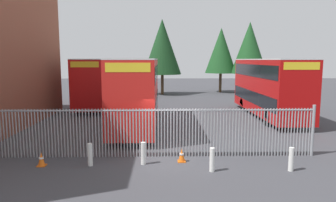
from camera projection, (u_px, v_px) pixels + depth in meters
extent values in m
plane|color=#3D3D42|center=(167.00, 121.00, 21.84)|extent=(100.00, 100.00, 0.00)
cylinder|color=gray|center=(1.00, 134.00, 13.61)|extent=(0.06, 0.06, 2.20)
cylinder|color=gray|center=(4.00, 134.00, 13.62)|extent=(0.06, 0.06, 2.20)
cylinder|color=gray|center=(7.00, 134.00, 13.62)|extent=(0.06, 0.06, 2.20)
cylinder|color=gray|center=(10.00, 134.00, 13.62)|extent=(0.06, 0.06, 2.20)
cylinder|color=gray|center=(14.00, 134.00, 13.63)|extent=(0.06, 0.06, 2.20)
cylinder|color=gray|center=(17.00, 134.00, 13.63)|extent=(0.06, 0.06, 2.20)
cylinder|color=gray|center=(20.00, 133.00, 13.63)|extent=(0.06, 0.06, 2.20)
cylinder|color=gray|center=(23.00, 133.00, 13.63)|extent=(0.06, 0.06, 2.20)
cylinder|color=gray|center=(26.00, 133.00, 13.64)|extent=(0.06, 0.06, 2.20)
cylinder|color=gray|center=(29.00, 133.00, 13.64)|extent=(0.06, 0.06, 2.20)
cylinder|color=gray|center=(33.00, 133.00, 13.64)|extent=(0.06, 0.06, 2.20)
cylinder|color=gray|center=(36.00, 133.00, 13.65)|extent=(0.06, 0.06, 2.20)
cylinder|color=gray|center=(39.00, 133.00, 13.65)|extent=(0.06, 0.06, 2.20)
cylinder|color=gray|center=(42.00, 133.00, 13.65)|extent=(0.06, 0.06, 2.20)
cylinder|color=gray|center=(45.00, 133.00, 13.65)|extent=(0.06, 0.06, 2.20)
cylinder|color=gray|center=(48.00, 133.00, 13.66)|extent=(0.06, 0.06, 2.20)
cylinder|color=gray|center=(52.00, 133.00, 13.66)|extent=(0.06, 0.06, 2.20)
cylinder|color=gray|center=(55.00, 133.00, 13.66)|extent=(0.06, 0.06, 2.20)
cylinder|color=gray|center=(58.00, 133.00, 13.67)|extent=(0.06, 0.06, 2.20)
cylinder|color=gray|center=(61.00, 133.00, 13.67)|extent=(0.06, 0.06, 2.20)
cylinder|color=gray|center=(64.00, 133.00, 13.67)|extent=(0.06, 0.06, 2.20)
cylinder|color=gray|center=(67.00, 133.00, 13.67)|extent=(0.06, 0.06, 2.20)
cylinder|color=gray|center=(71.00, 133.00, 13.68)|extent=(0.06, 0.06, 2.20)
cylinder|color=gray|center=(74.00, 133.00, 13.68)|extent=(0.06, 0.06, 2.20)
cylinder|color=gray|center=(77.00, 133.00, 13.68)|extent=(0.06, 0.06, 2.20)
cylinder|color=gray|center=(80.00, 133.00, 13.69)|extent=(0.06, 0.06, 2.20)
cylinder|color=gray|center=(83.00, 133.00, 13.69)|extent=(0.06, 0.06, 2.20)
cylinder|color=gray|center=(86.00, 133.00, 13.69)|extent=(0.06, 0.06, 2.20)
cylinder|color=gray|center=(89.00, 133.00, 13.70)|extent=(0.06, 0.06, 2.20)
cylinder|color=gray|center=(93.00, 133.00, 13.70)|extent=(0.06, 0.06, 2.20)
cylinder|color=gray|center=(96.00, 133.00, 13.70)|extent=(0.06, 0.06, 2.20)
cylinder|color=gray|center=(99.00, 133.00, 13.70)|extent=(0.06, 0.06, 2.20)
cylinder|color=gray|center=(102.00, 133.00, 13.71)|extent=(0.06, 0.06, 2.20)
cylinder|color=gray|center=(105.00, 133.00, 13.71)|extent=(0.06, 0.06, 2.20)
cylinder|color=gray|center=(108.00, 133.00, 13.71)|extent=(0.06, 0.06, 2.20)
cylinder|color=gray|center=(111.00, 133.00, 13.72)|extent=(0.06, 0.06, 2.20)
cylinder|color=gray|center=(115.00, 133.00, 13.72)|extent=(0.06, 0.06, 2.20)
cylinder|color=gray|center=(118.00, 133.00, 13.72)|extent=(0.06, 0.06, 2.20)
cylinder|color=gray|center=(121.00, 133.00, 13.72)|extent=(0.06, 0.06, 2.20)
cylinder|color=gray|center=(124.00, 133.00, 13.73)|extent=(0.06, 0.06, 2.20)
cylinder|color=gray|center=(127.00, 133.00, 13.73)|extent=(0.06, 0.06, 2.20)
cylinder|color=gray|center=(130.00, 133.00, 13.73)|extent=(0.06, 0.06, 2.20)
cylinder|color=gray|center=(133.00, 133.00, 13.74)|extent=(0.06, 0.06, 2.20)
cylinder|color=gray|center=(137.00, 133.00, 13.74)|extent=(0.06, 0.06, 2.20)
cylinder|color=gray|center=(140.00, 133.00, 13.74)|extent=(0.06, 0.06, 2.20)
cylinder|color=gray|center=(143.00, 133.00, 13.74)|extent=(0.06, 0.06, 2.20)
cylinder|color=gray|center=(146.00, 133.00, 13.75)|extent=(0.06, 0.06, 2.20)
cylinder|color=gray|center=(149.00, 133.00, 13.75)|extent=(0.06, 0.06, 2.20)
cylinder|color=gray|center=(152.00, 133.00, 13.75)|extent=(0.06, 0.06, 2.20)
cylinder|color=gray|center=(155.00, 133.00, 13.76)|extent=(0.06, 0.06, 2.20)
cylinder|color=gray|center=(158.00, 133.00, 13.76)|extent=(0.06, 0.06, 2.20)
cylinder|color=gray|center=(161.00, 133.00, 13.76)|extent=(0.06, 0.06, 2.20)
cylinder|color=gray|center=(165.00, 133.00, 13.77)|extent=(0.06, 0.06, 2.20)
cylinder|color=gray|center=(168.00, 133.00, 13.77)|extent=(0.06, 0.06, 2.20)
cylinder|color=gray|center=(171.00, 133.00, 13.77)|extent=(0.06, 0.06, 2.20)
cylinder|color=gray|center=(174.00, 133.00, 13.77)|extent=(0.06, 0.06, 2.20)
cylinder|color=gray|center=(177.00, 133.00, 13.78)|extent=(0.06, 0.06, 2.20)
cylinder|color=gray|center=(180.00, 133.00, 13.78)|extent=(0.06, 0.06, 2.20)
cylinder|color=gray|center=(183.00, 133.00, 13.78)|extent=(0.06, 0.06, 2.20)
cylinder|color=gray|center=(186.00, 133.00, 13.79)|extent=(0.06, 0.06, 2.20)
cylinder|color=gray|center=(189.00, 133.00, 13.79)|extent=(0.06, 0.06, 2.20)
cylinder|color=gray|center=(193.00, 133.00, 13.79)|extent=(0.06, 0.06, 2.20)
cylinder|color=gray|center=(196.00, 133.00, 13.79)|extent=(0.06, 0.06, 2.20)
cylinder|color=gray|center=(199.00, 133.00, 13.80)|extent=(0.06, 0.06, 2.20)
cylinder|color=gray|center=(202.00, 133.00, 13.80)|extent=(0.06, 0.06, 2.20)
cylinder|color=gray|center=(205.00, 133.00, 13.80)|extent=(0.06, 0.06, 2.20)
cylinder|color=gray|center=(208.00, 133.00, 13.81)|extent=(0.06, 0.06, 2.20)
cylinder|color=gray|center=(211.00, 133.00, 13.81)|extent=(0.06, 0.06, 2.20)
cylinder|color=gray|center=(214.00, 133.00, 13.81)|extent=(0.06, 0.06, 2.20)
cylinder|color=gray|center=(217.00, 133.00, 13.82)|extent=(0.06, 0.06, 2.20)
cylinder|color=gray|center=(220.00, 132.00, 13.82)|extent=(0.06, 0.06, 2.20)
cylinder|color=gray|center=(224.00, 132.00, 13.82)|extent=(0.06, 0.06, 2.20)
cylinder|color=gray|center=(227.00, 132.00, 13.82)|extent=(0.06, 0.06, 2.20)
cylinder|color=gray|center=(230.00, 132.00, 13.83)|extent=(0.06, 0.06, 2.20)
cylinder|color=gray|center=(233.00, 132.00, 13.83)|extent=(0.06, 0.06, 2.20)
cylinder|color=gray|center=(236.00, 132.00, 13.83)|extent=(0.06, 0.06, 2.20)
cylinder|color=gray|center=(239.00, 132.00, 13.84)|extent=(0.06, 0.06, 2.20)
cylinder|color=gray|center=(242.00, 132.00, 13.84)|extent=(0.06, 0.06, 2.20)
cylinder|color=gray|center=(245.00, 132.00, 13.84)|extent=(0.06, 0.06, 2.20)
cylinder|color=gray|center=(248.00, 132.00, 13.84)|extent=(0.06, 0.06, 2.20)
cylinder|color=gray|center=(251.00, 132.00, 13.85)|extent=(0.06, 0.06, 2.20)
cylinder|color=gray|center=(254.00, 132.00, 13.85)|extent=(0.06, 0.06, 2.20)
cylinder|color=gray|center=(257.00, 132.00, 13.85)|extent=(0.06, 0.06, 2.20)
cylinder|color=gray|center=(261.00, 132.00, 13.86)|extent=(0.06, 0.06, 2.20)
cylinder|color=gray|center=(264.00, 132.00, 13.86)|extent=(0.06, 0.06, 2.20)
cylinder|color=gray|center=(267.00, 132.00, 13.86)|extent=(0.06, 0.06, 2.20)
cylinder|color=gray|center=(270.00, 132.00, 13.86)|extent=(0.06, 0.06, 2.20)
cylinder|color=gray|center=(273.00, 132.00, 13.87)|extent=(0.06, 0.06, 2.20)
cylinder|color=gray|center=(276.00, 132.00, 13.87)|extent=(0.06, 0.06, 2.20)
cylinder|color=gray|center=(279.00, 132.00, 13.87)|extent=(0.06, 0.06, 2.20)
cylinder|color=gray|center=(282.00, 132.00, 13.88)|extent=(0.06, 0.06, 2.20)
cylinder|color=gray|center=(285.00, 132.00, 13.88)|extent=(0.06, 0.06, 2.20)
cylinder|color=gray|center=(288.00, 132.00, 13.88)|extent=(0.06, 0.06, 2.20)
cylinder|color=gray|center=(291.00, 132.00, 13.89)|extent=(0.06, 0.06, 2.20)
cylinder|color=gray|center=(294.00, 132.00, 13.89)|extent=(0.06, 0.06, 2.20)
cylinder|color=gray|center=(297.00, 132.00, 13.89)|extent=(0.06, 0.06, 2.20)
cylinder|color=gray|center=(300.00, 132.00, 13.89)|extent=(0.06, 0.06, 2.20)
cylinder|color=gray|center=(303.00, 132.00, 13.90)|extent=(0.06, 0.06, 2.20)
cylinder|color=gray|center=(307.00, 132.00, 13.90)|extent=(0.06, 0.06, 2.20)
cylinder|color=gray|center=(310.00, 132.00, 13.90)|extent=(0.06, 0.06, 2.20)
cylinder|color=gray|center=(313.00, 132.00, 13.91)|extent=(0.06, 0.06, 2.20)
cylinder|color=gray|center=(150.00, 110.00, 13.62)|extent=(14.73, 0.07, 0.07)
cylinder|color=gray|center=(313.00, 130.00, 13.90)|extent=(0.14, 0.14, 2.35)
cube|color=red|center=(137.00, 91.00, 19.90)|extent=(2.50, 10.80, 4.00)
cube|color=black|center=(137.00, 103.00, 20.01)|extent=(2.54, 10.37, 0.90)
cube|color=black|center=(137.00, 72.00, 19.74)|extent=(2.54, 10.37, 0.90)
cube|color=yellow|center=(128.00, 67.00, 14.38)|extent=(2.12, 0.12, 0.44)
cube|color=silver|center=(137.00, 59.00, 19.63)|extent=(2.50, 10.80, 0.08)
cylinder|color=black|center=(113.00, 130.00, 16.81)|extent=(0.30, 1.04, 1.04)
cylinder|color=black|center=(153.00, 130.00, 16.85)|extent=(0.30, 1.04, 1.04)
cylinder|color=black|center=(126.00, 111.00, 23.07)|extent=(0.30, 1.04, 1.04)
cylinder|color=black|center=(155.00, 111.00, 23.11)|extent=(0.30, 1.04, 1.04)
cube|color=#B70C0C|center=(268.00, 86.00, 23.31)|extent=(2.50, 10.80, 4.00)
cube|color=black|center=(268.00, 97.00, 23.42)|extent=(2.54, 10.37, 0.90)
cube|color=black|center=(269.00, 70.00, 23.15)|extent=(2.54, 10.37, 0.90)
cube|color=yellow|center=(301.00, 66.00, 17.79)|extent=(2.12, 0.12, 0.44)
cube|color=silver|center=(270.00, 59.00, 23.03)|extent=(2.50, 10.80, 0.08)
cylinder|color=black|center=(268.00, 118.00, 20.21)|extent=(0.30, 1.04, 1.04)
cylinder|color=black|center=(301.00, 118.00, 20.26)|extent=(0.30, 1.04, 1.04)
cylinder|color=black|center=(243.00, 104.00, 26.47)|extent=(0.30, 1.04, 1.04)
cylinder|color=black|center=(268.00, 104.00, 26.52)|extent=(0.30, 1.04, 1.04)
cube|color=red|center=(100.00, 81.00, 28.57)|extent=(2.50, 10.80, 4.00)
cube|color=black|center=(100.00, 90.00, 28.68)|extent=(2.54, 10.37, 0.90)
cube|color=black|center=(99.00, 68.00, 28.41)|extent=(2.54, 10.37, 0.90)
cube|color=yellow|center=(85.00, 64.00, 23.05)|extent=(2.12, 0.12, 0.44)
cube|color=silver|center=(99.00, 59.00, 28.30)|extent=(2.50, 10.80, 0.08)
cylinder|color=black|center=(79.00, 106.00, 25.48)|extent=(0.30, 1.04, 1.04)
cylinder|color=black|center=(105.00, 106.00, 25.53)|extent=(0.30, 1.04, 1.04)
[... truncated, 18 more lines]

